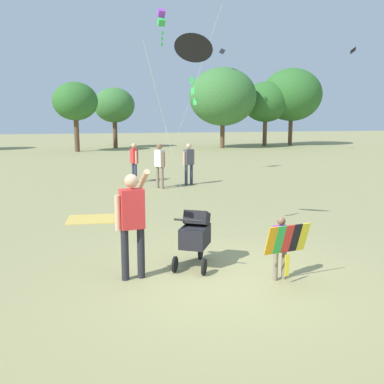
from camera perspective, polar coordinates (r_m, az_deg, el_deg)
The scene contains 11 objects.
ground_plane at distance 7.44m, azimuth 3.57°, elevation -11.28°, with size 120.00×120.00×0.00m, color #938E5B.
treeline_distant at distance 36.04m, azimuth -8.45°, elevation 11.88°, with size 42.74×6.58×6.72m.
child_with_butterfly_kite at distance 7.34m, azimuth 11.58°, elevation -6.41°, with size 0.78×0.42×1.07m.
person_adult_flyer at distance 7.24m, azimuth -7.77°, elevation -3.17°, with size 0.58×0.59×1.84m.
stroller at distance 7.89m, azimuth 0.43°, elevation -5.37°, with size 0.84×1.09×1.03m.
kite_adult_black at distance 9.63m, azimuth 0.18°, elevation 18.01°, with size 1.86×2.59×4.35m.
kite_orange_delta at distance 19.23m, azimuth -3.93°, elevation 21.44°, with size 1.63×3.74×6.93m.
person_red_shirt at distance 17.03m, azimuth -0.42°, elevation 4.09°, with size 0.49×0.32×1.61m.
person_couple_left at distance 17.84m, azimuth -7.50°, elevation 4.21°, with size 0.30×0.49×1.58m.
person_kid_running at distance 16.26m, azimuth -4.21°, elevation 3.88°, with size 0.37×0.47×1.66m.
picnic_blanket at distance 11.81m, azimuth -12.59°, elevation -3.43°, with size 1.35×1.07×0.02m, color gold.
Camera 1 is at (-2.08, -6.61, 2.69)m, focal length 41.19 mm.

